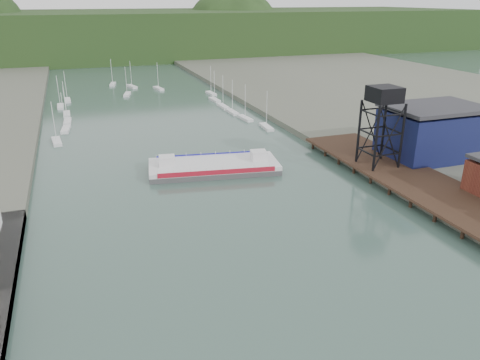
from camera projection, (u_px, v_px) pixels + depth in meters
east_pier at (428, 187)px, 85.62m from camera, size 14.00×70.00×2.45m
lift_tower at (384, 99)px, 91.35m from camera, size 6.50×6.50×16.00m
blue_shed at (433, 132)px, 100.95m from camera, size 20.50×14.50×11.30m
marina_sailboats at (145, 106)px, 156.49m from camera, size 57.71×92.65×0.90m
distant_hills at (96, 37)px, 294.27m from camera, size 500.00×120.00×80.00m
chain_ferry at (214, 166)px, 98.34m from camera, size 28.25×14.89×3.87m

